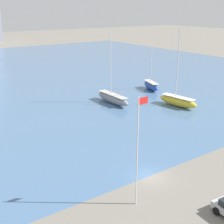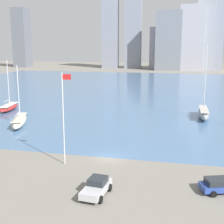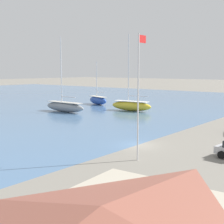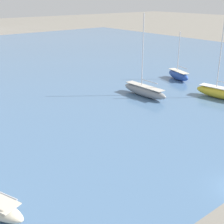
{
  "view_description": "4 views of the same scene",
  "coord_description": "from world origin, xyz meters",
  "views": [
    {
      "loc": [
        -23.53,
        -25.4,
        20.03
      ],
      "look_at": [
        2.59,
        11.93,
        4.66
      ],
      "focal_mm": 50.0,
      "sensor_mm": 36.0,
      "label": 1
    },
    {
      "loc": [
        9.58,
        -39.76,
        15.19
      ],
      "look_at": [
        -1.59,
        8.98,
        4.56
      ],
      "focal_mm": 50.0,
      "sensor_mm": 36.0,
      "label": 2
    },
    {
      "loc": [
        -29.1,
        -20.04,
        8.59
      ],
      "look_at": [
        5.58,
        8.44,
        2.54
      ],
      "focal_mm": 50.0,
      "sensor_mm": 36.0,
      "label": 3
    },
    {
      "loc": [
        -26.57,
        -12.26,
        18.32
      ],
      "look_at": [
        -4.68,
        14.77,
        5.16
      ],
      "focal_mm": 50.0,
      "sensor_mm": 36.0,
      "label": 4
    }
  ],
  "objects": [
    {
      "name": "sailboat_yellow",
      "position": [
        24.23,
        18.5,
        1.15
      ],
      "size": [
        3.49,
        9.45,
        16.13
      ],
      "rotation": [
        0.0,
        0.0,
        0.14
      ],
      "color": "yellow",
      "rests_on": "harbor_water"
    },
    {
      "name": "sailboat_blue",
      "position": [
        28.9,
        32.18,
        1.1
      ],
      "size": [
        4.07,
        7.59,
        10.69
      ],
      "rotation": [
        0.0,
        0.0,
        -0.3
      ],
      "color": "#284CA8",
      "rests_on": "harbor_water"
    },
    {
      "name": "sailboat_gray",
      "position": [
        14.13,
        28.16,
        1.12
      ],
      "size": [
        2.19,
        10.77,
        15.27
      ],
      "rotation": [
        0.0,
        0.0,
        0.01
      ],
      "color": "gray",
      "rests_on": "harbor_water"
    }
  ]
}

